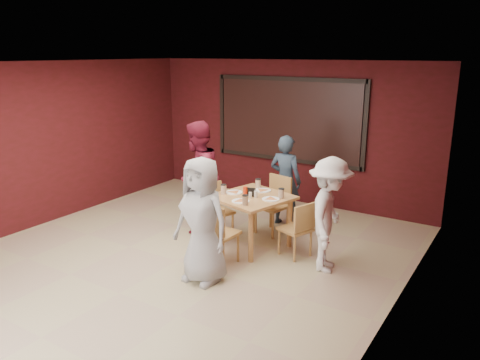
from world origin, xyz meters
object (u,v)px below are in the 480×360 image
Objects in this scene: chair_back at (275,201)px; diner_front at (202,221)px; chair_right at (299,227)px; diner_left at (198,177)px; diner_right at (329,215)px; chair_front at (217,231)px; diner_back at (285,181)px; dining_table at (252,202)px; chair_left at (215,207)px.

chair_back is 0.57× the size of diner_front.
chair_right is 1.57m from diner_front.
diner_left is 1.16× the size of diner_right.
diner_right is (0.51, -0.14, 0.32)m from chair_right.
chair_back reaches higher than chair_front.
diner_left is 2.44m from diner_right.
diner_front is at bearing 91.36° from diner_back.
chair_right is 1.41m from diner_back.
diner_left reaches higher than chair_right.
dining_table is 0.73m from chair_back.
diner_left is at bearing 132.05° from diner_front.
chair_right is 1.96m from diner_left.
diner_left is (-1.11, 0.10, 0.22)m from dining_table.
diner_front is 1.05× the size of diner_right.
diner_left is (-1.06, 0.95, 0.41)m from chair_front.
chair_back is at bearing 93.38° from diner_front.
chair_back is (0.08, 1.57, 0.02)m from chair_front.
chair_right is at bearing 45.32° from chair_front.
chair_back is at bearing 107.85° from diner_left.
diner_left is (-0.40, 0.09, 0.43)m from chair_left.
dining_table is 0.68× the size of diner_left.
diner_back is 0.99× the size of diner_right.
dining_table is at bearing 86.26° from chair_front.
chair_front is (-0.06, -0.85, -0.19)m from dining_table.
dining_table reaches higher than chair_left.
chair_right is at bearing 61.43° from diner_right.
chair_front is 1.03× the size of chair_left.
chair_left is 1.51m from chair_right.
dining_table is 1.33m from diner_front.
diner_left reaches higher than diner_back.
diner_front reaches higher than chair_left.
chair_left is at bearing 127.16° from chair_front.
chair_front is at bearing -134.68° from chair_right.
diner_right is (1.28, -0.85, 0.26)m from chair_back.
chair_front is 1.57m from diner_right.
chair_right is at bearing -0.11° from chair_left.
diner_left reaches higher than diner_front.
diner_back is at bearing 88.52° from chair_front.
chair_left is (-0.66, 0.87, -0.02)m from chair_front.
chair_front is 1.09× the size of chair_right.
chair_front is 0.57× the size of diner_right.
diner_left is (-1.15, 1.42, 0.09)m from diner_front.
diner_left reaches higher than chair_left.
chair_left is 0.56× the size of diner_back.
dining_table is at bearing 90.52° from diner_back.
diner_back is (-0.03, 0.42, 0.25)m from chair_back.
diner_right is (2.42, -0.23, -0.13)m from diner_left.
diner_front reaches higher than diner_right.
chair_back is 0.60× the size of diner_right.
chair_front is at bearing 104.64° from diner_front.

